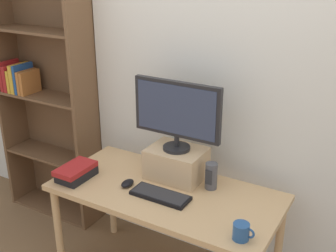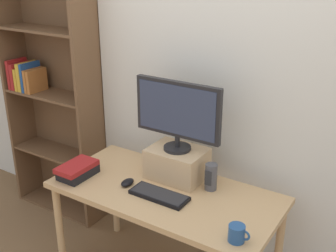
{
  "view_description": "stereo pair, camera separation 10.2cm",
  "coord_description": "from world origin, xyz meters",
  "px_view_note": "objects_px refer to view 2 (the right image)",
  "views": [
    {
      "loc": [
        1.15,
        -1.95,
        2.08
      ],
      "look_at": [
        -0.02,
        0.07,
        1.13
      ],
      "focal_mm": 45.0,
      "sensor_mm": 36.0,
      "label": 1
    },
    {
      "loc": [
        1.24,
        -1.9,
        2.08
      ],
      "look_at": [
        -0.02,
        0.07,
        1.13
      ],
      "focal_mm": 45.0,
      "sensor_mm": 36.0,
      "label": 2
    }
  ],
  "objects_px": {
    "desk_speaker": "(211,177)",
    "computer_monitor": "(177,112)",
    "desk": "(165,201)",
    "keyboard": "(159,195)",
    "coffee_mug": "(237,233)",
    "riser_box": "(177,163)",
    "bookshelf_unit": "(52,92)",
    "book_stack": "(78,170)",
    "computer_mouse": "(128,182)"
  },
  "relations": [
    {
      "from": "desk",
      "to": "coffee_mug",
      "type": "relative_size",
      "value": 12.27
    },
    {
      "from": "desk",
      "to": "book_stack",
      "type": "relative_size",
      "value": 5.36
    },
    {
      "from": "riser_box",
      "to": "keyboard",
      "type": "bearing_deg",
      "value": -81.65
    },
    {
      "from": "computer_mouse",
      "to": "coffee_mug",
      "type": "bearing_deg",
      "value": -10.47
    },
    {
      "from": "desk",
      "to": "computer_mouse",
      "type": "bearing_deg",
      "value": -161.9
    },
    {
      "from": "riser_box",
      "to": "coffee_mug",
      "type": "distance_m",
      "value": 0.73
    },
    {
      "from": "bookshelf_unit",
      "to": "desk_speaker",
      "type": "distance_m",
      "value": 1.58
    },
    {
      "from": "desk",
      "to": "book_stack",
      "type": "distance_m",
      "value": 0.61
    },
    {
      "from": "computer_mouse",
      "to": "desk_speaker",
      "type": "height_order",
      "value": "desk_speaker"
    },
    {
      "from": "riser_box",
      "to": "coffee_mug",
      "type": "xyz_separation_m",
      "value": [
        0.61,
        -0.41,
        -0.05
      ]
    },
    {
      "from": "desk",
      "to": "keyboard",
      "type": "height_order",
      "value": "keyboard"
    },
    {
      "from": "bookshelf_unit",
      "to": "riser_box",
      "type": "relative_size",
      "value": 5.77
    },
    {
      "from": "coffee_mug",
      "to": "riser_box",
      "type": "bearing_deg",
      "value": 145.94
    },
    {
      "from": "computer_monitor",
      "to": "desk_speaker",
      "type": "height_order",
      "value": "computer_monitor"
    },
    {
      "from": "computer_monitor",
      "to": "book_stack",
      "type": "distance_m",
      "value": 0.77
    },
    {
      "from": "desk_speaker",
      "to": "computer_monitor",
      "type": "bearing_deg",
      "value": 175.57
    },
    {
      "from": "riser_box",
      "to": "coffee_mug",
      "type": "height_order",
      "value": "riser_box"
    },
    {
      "from": "coffee_mug",
      "to": "desk_speaker",
      "type": "height_order",
      "value": "desk_speaker"
    },
    {
      "from": "bookshelf_unit",
      "to": "keyboard",
      "type": "xyz_separation_m",
      "value": [
        1.34,
        -0.44,
        -0.3
      ]
    },
    {
      "from": "riser_box",
      "to": "book_stack",
      "type": "distance_m",
      "value": 0.65
    },
    {
      "from": "desk",
      "to": "coffee_mug",
      "type": "bearing_deg",
      "value": -21.31
    },
    {
      "from": "computer_mouse",
      "to": "book_stack",
      "type": "relative_size",
      "value": 0.39
    },
    {
      "from": "computer_monitor",
      "to": "computer_mouse",
      "type": "xyz_separation_m",
      "value": [
        -0.21,
        -0.26,
        -0.43
      ]
    },
    {
      "from": "riser_box",
      "to": "keyboard",
      "type": "xyz_separation_m",
      "value": [
        0.04,
        -0.27,
        -0.09
      ]
    },
    {
      "from": "computer_monitor",
      "to": "coffee_mug",
      "type": "height_order",
      "value": "computer_monitor"
    },
    {
      "from": "bookshelf_unit",
      "to": "riser_box",
      "type": "height_order",
      "value": "bookshelf_unit"
    },
    {
      "from": "desk",
      "to": "desk_speaker",
      "type": "xyz_separation_m",
      "value": [
        0.23,
        0.16,
        0.16
      ]
    },
    {
      "from": "keyboard",
      "to": "coffee_mug",
      "type": "bearing_deg",
      "value": -13.86
    },
    {
      "from": "book_stack",
      "to": "desk_speaker",
      "type": "bearing_deg",
      "value": 21.73
    },
    {
      "from": "keyboard",
      "to": "computer_mouse",
      "type": "relative_size",
      "value": 3.48
    },
    {
      "from": "desk",
      "to": "book_stack",
      "type": "height_order",
      "value": "book_stack"
    },
    {
      "from": "desk_speaker",
      "to": "keyboard",
      "type": "bearing_deg",
      "value": -131.19
    },
    {
      "from": "desk",
      "to": "book_stack",
      "type": "bearing_deg",
      "value": -164.38
    },
    {
      "from": "bookshelf_unit",
      "to": "book_stack",
      "type": "distance_m",
      "value": 0.95
    },
    {
      "from": "coffee_mug",
      "to": "computer_monitor",
      "type": "bearing_deg",
      "value": 146.04
    },
    {
      "from": "desk",
      "to": "bookshelf_unit",
      "type": "height_order",
      "value": "bookshelf_unit"
    },
    {
      "from": "coffee_mug",
      "to": "keyboard",
      "type": "bearing_deg",
      "value": 166.14
    },
    {
      "from": "riser_box",
      "to": "coffee_mug",
      "type": "bearing_deg",
      "value": -34.06
    },
    {
      "from": "bookshelf_unit",
      "to": "desk_speaker",
      "type": "bearing_deg",
      "value": -6.96
    },
    {
      "from": "computer_mouse",
      "to": "desk_speaker",
      "type": "xyz_separation_m",
      "value": [
        0.47,
        0.24,
        0.07
      ]
    },
    {
      "from": "bookshelf_unit",
      "to": "computer_mouse",
      "type": "xyz_separation_m",
      "value": [
        1.09,
        -0.43,
        -0.3
      ]
    },
    {
      "from": "keyboard",
      "to": "desk",
      "type": "bearing_deg",
      "value": 99.73
    },
    {
      "from": "keyboard",
      "to": "computer_monitor",
      "type": "bearing_deg",
      "value": 98.4
    },
    {
      "from": "book_stack",
      "to": "coffee_mug",
      "type": "xyz_separation_m",
      "value": [
        1.16,
        -0.06,
        0.0
      ]
    },
    {
      "from": "bookshelf_unit",
      "to": "computer_monitor",
      "type": "height_order",
      "value": "bookshelf_unit"
    },
    {
      "from": "computer_monitor",
      "to": "desk_speaker",
      "type": "xyz_separation_m",
      "value": [
        0.26,
        -0.02,
        -0.37
      ]
    },
    {
      "from": "desk_speaker",
      "to": "coffee_mug",
      "type": "bearing_deg",
      "value": -48.05
    },
    {
      "from": "keyboard",
      "to": "computer_mouse",
      "type": "distance_m",
      "value": 0.25
    },
    {
      "from": "keyboard",
      "to": "coffee_mug",
      "type": "distance_m",
      "value": 0.58
    },
    {
      "from": "desk",
      "to": "keyboard",
      "type": "bearing_deg",
      "value": -80.27
    }
  ]
}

